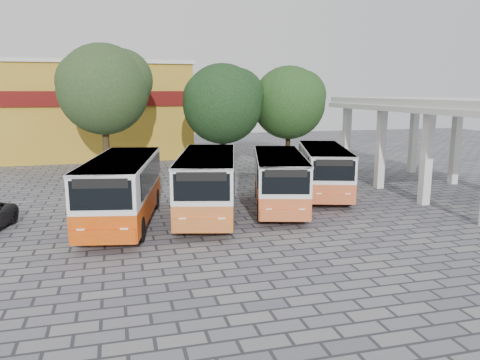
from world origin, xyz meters
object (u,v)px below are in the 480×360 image
object	(u,v)px
bus_far_left	(122,186)
bus_far_right	(324,168)
bus_centre_left	(208,180)
bus_centre_right	(279,177)

from	to	relation	value
bus_far_left	bus_far_right	world-z (taller)	bus_far_left
bus_far_left	bus_centre_left	size ratio (longest dim) A/B	1.00
bus_centre_right	bus_far_left	bearing A→B (deg)	-157.52
bus_far_left	bus_centre_left	world-z (taller)	bus_far_left
bus_far_left	bus_centre_right	distance (m)	7.67
bus_far_left	bus_centre_left	bearing A→B (deg)	17.56
bus_centre_left	bus_far_right	xyz separation A→B (m)	(7.18, 2.68, -0.13)
bus_centre_left	bus_far_right	world-z (taller)	bus_centre_left
bus_far_left	bus_far_right	xyz separation A→B (m)	(11.06, 3.11, -0.14)
bus_far_left	bus_centre_right	bearing A→B (deg)	18.14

